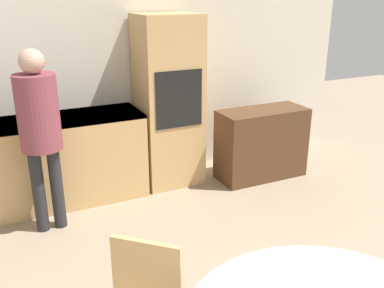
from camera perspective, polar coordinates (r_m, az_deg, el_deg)
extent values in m
cube|color=silver|center=(4.80, -10.80, 9.99)|extent=(6.05, 0.05, 2.60)
cube|color=tan|center=(4.55, -21.21, -2.73)|extent=(2.35, 0.60, 0.90)
cube|color=black|center=(4.41, -21.91, 2.52)|extent=(2.35, 0.60, 0.03)
cube|color=tan|center=(4.73, -3.16, 5.64)|extent=(0.65, 0.58, 1.87)
cube|color=black|center=(4.45, -1.73, 5.97)|extent=(0.52, 0.01, 0.60)
cube|color=#51331E|center=(5.04, 9.23, 0.06)|extent=(1.03, 0.45, 0.82)
cube|color=tan|center=(2.32, -6.05, -17.68)|extent=(0.30, 0.28, 0.47)
cylinder|color=#262628|center=(4.10, -19.77, -5.93)|extent=(0.11, 0.11, 0.79)
cylinder|color=#262628|center=(4.11, -17.58, -5.58)|extent=(0.11, 0.11, 0.79)
cylinder|color=brown|center=(3.86, -19.84, 3.96)|extent=(0.35, 0.35, 0.66)
sphere|color=tan|center=(3.78, -20.62, 10.28)|extent=(0.21, 0.21, 0.21)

